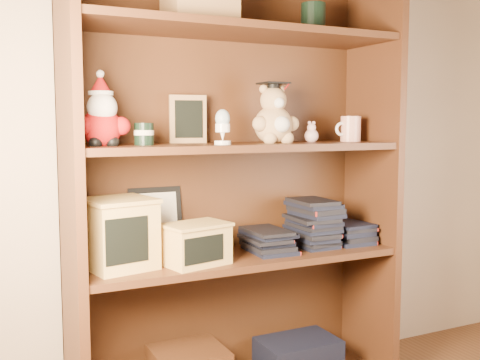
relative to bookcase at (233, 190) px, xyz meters
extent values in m
cube|color=tan|center=(0.00, 0.14, 0.47)|extent=(3.00, 0.04, 2.50)
cube|color=#4A2815|center=(-0.58, -0.05, 0.02)|extent=(0.03, 0.35, 1.60)
cube|color=#4A2815|center=(0.59, -0.05, 0.02)|extent=(0.03, 0.35, 1.60)
cube|color=#452512|center=(0.00, 0.11, 0.02)|extent=(1.20, 0.02, 1.60)
cube|color=#4A2815|center=(0.00, -0.05, 0.56)|extent=(1.14, 0.33, 0.02)
cube|color=black|center=(0.25, -0.05, -0.66)|extent=(0.30, 0.20, 0.14)
cube|color=#9E7547|center=(-0.15, -0.05, 0.63)|extent=(0.22, 0.18, 0.12)
cylinder|color=black|center=(0.30, -0.05, 0.63)|extent=(0.09, 0.09, 0.11)
cube|color=#4A2815|center=(0.00, -0.05, -0.24)|extent=(1.14, 0.33, 0.02)
cube|color=#4A2815|center=(0.00, -0.05, 0.16)|extent=(1.14, 0.33, 0.02)
sphere|color=#A50F0F|center=(-0.48, -0.05, 0.23)|extent=(0.13, 0.13, 0.13)
sphere|color=#A50F0F|center=(-0.54, -0.07, 0.23)|extent=(0.06, 0.06, 0.06)
sphere|color=#A50F0F|center=(-0.42, -0.07, 0.23)|extent=(0.06, 0.06, 0.06)
sphere|color=black|center=(-0.51, -0.08, 0.18)|extent=(0.04, 0.04, 0.04)
sphere|color=black|center=(-0.46, -0.08, 0.18)|extent=(0.04, 0.04, 0.04)
sphere|color=white|center=(-0.48, -0.07, 0.29)|extent=(0.09, 0.09, 0.09)
sphere|color=#D8B293|center=(-0.48, -0.05, 0.31)|extent=(0.07, 0.07, 0.07)
cone|color=#A50F0F|center=(-0.48, -0.05, 0.36)|extent=(0.07, 0.07, 0.06)
sphere|color=white|center=(-0.48, -0.05, 0.40)|extent=(0.03, 0.03, 0.03)
cylinder|color=white|center=(-0.48, -0.05, 0.34)|extent=(0.08, 0.08, 0.01)
cylinder|color=black|center=(-0.35, -0.05, 0.21)|extent=(0.06, 0.06, 0.07)
cylinder|color=beige|center=(-0.35, -0.05, 0.21)|extent=(0.07, 0.07, 0.02)
cube|color=#9E7547|center=(-0.15, 0.06, 0.26)|extent=(0.13, 0.04, 0.17)
cube|color=black|center=(-0.15, 0.05, 0.26)|extent=(0.10, 0.02, 0.13)
cube|color=#9E7547|center=(-0.15, 0.09, 0.19)|extent=(0.07, 0.07, 0.01)
cylinder|color=white|center=(-0.10, -0.13, 0.18)|extent=(0.06, 0.06, 0.01)
cone|color=white|center=(-0.10, -0.13, 0.20)|extent=(0.02, 0.02, 0.04)
cylinder|color=white|center=(-0.10, -0.13, 0.23)|extent=(0.05, 0.05, 0.03)
ellipsoid|color=#A6BEC9|center=(-0.10, -0.13, 0.26)|extent=(0.05, 0.05, 0.06)
sphere|color=tan|center=(0.14, -0.05, 0.24)|extent=(0.14, 0.14, 0.14)
sphere|color=white|center=(0.14, -0.11, 0.24)|extent=(0.06, 0.06, 0.06)
sphere|color=tan|center=(0.07, -0.07, 0.24)|extent=(0.06, 0.06, 0.06)
sphere|color=tan|center=(0.20, -0.07, 0.24)|extent=(0.06, 0.06, 0.06)
sphere|color=tan|center=(0.10, -0.09, 0.19)|extent=(0.05, 0.05, 0.05)
sphere|color=tan|center=(0.17, -0.09, 0.19)|extent=(0.05, 0.05, 0.05)
sphere|color=tan|center=(0.14, -0.05, 0.33)|extent=(0.10, 0.10, 0.10)
sphere|color=white|center=(0.14, -0.09, 0.32)|extent=(0.04, 0.04, 0.04)
sphere|color=tan|center=(0.10, -0.04, 0.36)|extent=(0.03, 0.03, 0.03)
sphere|color=tan|center=(0.17, -0.04, 0.36)|extent=(0.03, 0.03, 0.03)
cylinder|color=black|center=(0.14, -0.05, 0.37)|extent=(0.04, 0.04, 0.02)
cube|color=black|center=(0.14, -0.05, 0.39)|extent=(0.09, 0.09, 0.01)
cylinder|color=#A50F0F|center=(0.18, -0.07, 0.37)|extent=(0.00, 0.04, 0.03)
sphere|color=beige|center=(0.30, -0.05, 0.19)|extent=(0.05, 0.05, 0.05)
sphere|color=beige|center=(0.30, -0.05, 0.23)|extent=(0.03, 0.03, 0.03)
sphere|color=beige|center=(0.29, -0.05, 0.24)|extent=(0.01, 0.01, 0.01)
sphere|color=beige|center=(0.31, -0.05, 0.24)|extent=(0.01, 0.01, 0.01)
cylinder|color=silver|center=(0.48, -0.05, 0.22)|extent=(0.08, 0.08, 0.10)
torus|color=white|center=(0.44, -0.05, 0.22)|extent=(0.06, 0.01, 0.06)
cube|color=black|center=(-0.27, 0.09, -0.11)|extent=(0.19, 0.05, 0.24)
cube|color=beige|center=(-0.27, 0.08, -0.11)|extent=(0.16, 0.03, 0.20)
cube|color=#D8AF58|center=(-0.43, -0.05, -0.12)|extent=(0.23, 0.23, 0.22)
cube|color=black|center=(-0.43, -0.15, -0.12)|extent=(0.14, 0.03, 0.14)
cube|color=#D8AF58|center=(-0.43, -0.05, -0.01)|extent=(0.25, 0.25, 0.01)
cube|color=#D8AF58|center=(-0.19, -0.12, -0.16)|extent=(0.23, 0.18, 0.13)
cube|color=black|center=(-0.19, -0.19, -0.16)|extent=(0.15, 0.04, 0.09)
cube|color=#D8AF58|center=(-0.19, -0.12, -0.09)|extent=(0.24, 0.20, 0.01)
cube|color=black|center=(0.11, -0.05, -0.22)|extent=(0.14, 0.20, 0.02)
cube|color=black|center=(0.11, -0.05, -0.20)|extent=(0.14, 0.20, 0.02)
cube|color=black|center=(0.11, -0.05, -0.19)|extent=(0.14, 0.20, 0.02)
cube|color=black|center=(0.11, -0.05, -0.17)|extent=(0.14, 0.20, 0.02)
cube|color=black|center=(0.11, -0.05, -0.16)|extent=(0.14, 0.20, 0.02)
cube|color=black|center=(0.11, -0.05, -0.14)|extent=(0.14, 0.20, 0.02)
cube|color=black|center=(0.32, -0.05, -0.22)|extent=(0.14, 0.20, 0.02)
cube|color=black|center=(0.32, -0.05, -0.20)|extent=(0.14, 0.20, 0.02)
cube|color=black|center=(0.32, -0.05, -0.19)|extent=(0.14, 0.20, 0.02)
cube|color=black|center=(0.32, -0.05, -0.17)|extent=(0.14, 0.20, 0.02)
cube|color=black|center=(0.32, -0.05, -0.16)|extent=(0.14, 0.20, 0.02)
cube|color=black|center=(0.32, -0.05, -0.14)|extent=(0.14, 0.20, 0.02)
cube|color=black|center=(0.32, -0.05, -0.12)|extent=(0.14, 0.20, 0.02)
cube|color=black|center=(0.32, -0.05, -0.11)|extent=(0.14, 0.20, 0.02)
cube|color=black|center=(0.32, -0.05, -0.09)|extent=(0.14, 0.20, 0.02)
cube|color=black|center=(0.32, -0.05, -0.08)|extent=(0.14, 0.20, 0.02)
cube|color=black|center=(0.32, -0.05, -0.06)|extent=(0.14, 0.20, 0.02)
cube|color=black|center=(0.32, -0.05, -0.04)|extent=(0.14, 0.20, 0.02)
cube|color=black|center=(0.48, -0.05, -0.22)|extent=(0.14, 0.20, 0.02)
cube|color=black|center=(0.48, -0.05, -0.20)|extent=(0.14, 0.20, 0.02)
cube|color=black|center=(0.48, -0.05, -0.19)|extent=(0.14, 0.20, 0.02)
cube|color=black|center=(0.48, -0.05, -0.17)|extent=(0.14, 0.20, 0.02)
cube|color=black|center=(0.48, -0.05, -0.16)|extent=(0.14, 0.20, 0.02)
camera|label=1|loc=(-0.86, -1.84, 0.24)|focal=42.00mm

